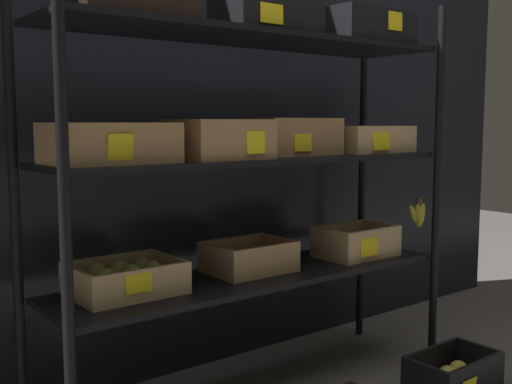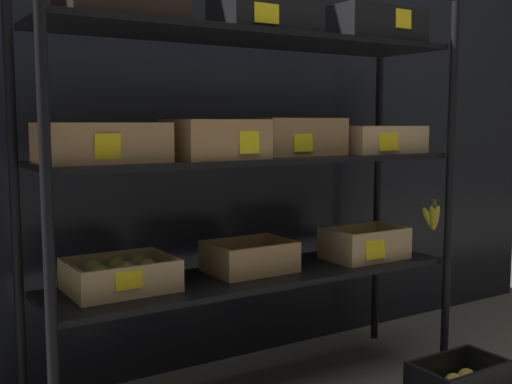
# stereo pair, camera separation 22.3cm
# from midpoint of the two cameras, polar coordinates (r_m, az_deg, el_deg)

# --- Properties ---
(storefront_wall) EXTENTS (3.96, 0.12, 2.43)m
(storefront_wall) POSITION_cam_midpoint_polar(r_m,az_deg,el_deg) (2.56, -8.25, 11.21)
(storefront_wall) COLOR black
(storefront_wall) RESTS_ON ground_plane
(display_rack) EXTENTS (1.67, 0.44, 1.45)m
(display_rack) POSITION_cam_midpoint_polar(r_m,az_deg,el_deg) (2.21, -2.75, 3.74)
(display_rack) COLOR black
(display_rack) RESTS_ON ground_plane
(crate_ground_apple_gold) EXTENTS (0.35, 0.22, 0.14)m
(crate_ground_apple_gold) POSITION_cam_midpoint_polar(r_m,az_deg,el_deg) (2.50, 15.03, -15.99)
(crate_ground_apple_gold) COLOR black
(crate_ground_apple_gold) RESTS_ON ground_plane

